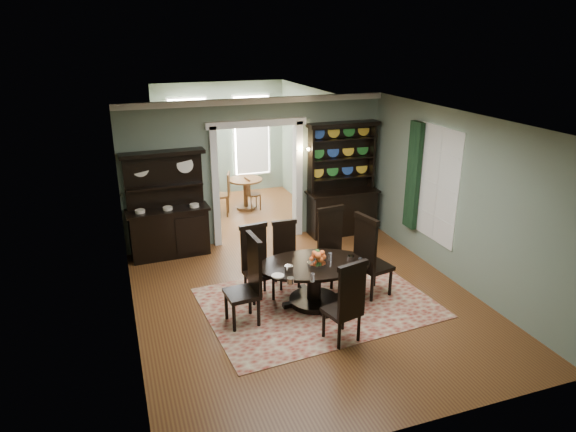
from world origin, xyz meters
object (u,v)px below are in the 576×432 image
parlor_table (245,189)px  welsh_dresser (342,194)px  dining_table (314,276)px  sideboard (168,220)px

parlor_table → welsh_dresser: bearing=-54.4°
dining_table → parlor_table: 4.99m
dining_table → sideboard: sideboard is taller
dining_table → welsh_dresser: size_ratio=0.81×
dining_table → parlor_table: size_ratio=2.34×
sideboard → welsh_dresser: bearing=-2.7°
parlor_table → dining_table: bearing=-92.0°
sideboard → welsh_dresser: 3.74m
dining_table → parlor_table: (0.18, 4.98, 0.01)m
welsh_dresser → dining_table: bearing=-122.3°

